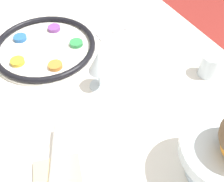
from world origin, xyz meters
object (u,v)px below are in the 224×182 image
seder_plate (45,47)px  cup_mid (209,66)px  bread_plate (59,181)px  fruit_stand (223,154)px  wine_glass (99,63)px  napkin_roll (59,155)px

seder_plate → cup_mid: bearing=50.1°
bread_plate → fruit_stand: bearing=65.9°
wine_glass → napkin_roll: 0.28m
seder_plate → cup_mid: size_ratio=4.71×
seder_plate → napkin_roll: napkin_roll is taller
seder_plate → fruit_stand: 0.67m
seder_plate → wine_glass: bearing=21.4°
bread_plate → cup_mid: 0.57m
wine_glass → cup_mid: bearing=71.4°
cup_mid → bread_plate: bearing=-77.6°
fruit_stand → napkin_roll: size_ratio=1.20×
wine_glass → bread_plate: (0.23, -0.22, -0.09)m
napkin_roll → seder_plate: bearing=166.9°
wine_glass → seder_plate: bearing=-158.6°
bread_plate → cup_mid: cup_mid is taller
fruit_stand → wine_glass: bearing=-163.5°
seder_plate → wine_glass: wine_glass is taller
seder_plate → bread_plate: (0.48, -0.12, -0.01)m
wine_glass → fruit_stand: 0.40m
bread_plate → seder_plate: bearing=165.8°
napkin_roll → cup_mid: (-0.07, 0.53, 0.02)m
seder_plate → bread_plate: bearing=-14.2°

